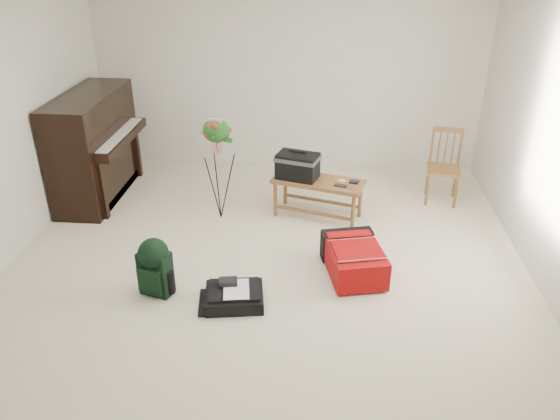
# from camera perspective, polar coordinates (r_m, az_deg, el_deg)

# --- Properties ---
(floor) EXTENTS (5.00, 5.50, 0.01)m
(floor) POSITION_cam_1_polar(r_m,az_deg,el_deg) (5.18, -1.60, -6.90)
(floor) COLOR beige
(floor) RESTS_ON ground
(wall_back) EXTENTS (5.00, 0.04, 2.50)m
(wall_back) POSITION_cam_1_polar(r_m,az_deg,el_deg) (7.21, 0.75, 14.04)
(wall_back) COLOR silver
(wall_back) RESTS_ON floor
(piano) EXTENTS (0.71, 1.50, 1.25)m
(piano) POSITION_cam_1_polar(r_m,az_deg,el_deg) (6.85, -18.73, 6.12)
(piano) COLOR black
(piano) RESTS_ON floor
(bench) EXTENTS (1.07, 0.66, 0.77)m
(bench) POSITION_cam_1_polar(r_m,az_deg,el_deg) (5.98, 2.49, 3.97)
(bench) COLOR brown
(bench) RESTS_ON floor
(dining_chair) EXTENTS (0.43, 0.43, 0.86)m
(dining_chair) POSITION_cam_1_polar(r_m,az_deg,el_deg) (6.69, 16.71, 4.30)
(dining_chair) COLOR brown
(dining_chair) RESTS_ON floor
(red_suitcase) EXTENTS (0.63, 0.81, 0.31)m
(red_suitcase) POSITION_cam_1_polar(r_m,az_deg,el_deg) (5.22, 7.72, -4.80)
(red_suitcase) COLOR #AA0C07
(red_suitcase) RESTS_ON floor
(black_duffel) EXTENTS (0.55, 0.47, 0.21)m
(black_duffel) POSITION_cam_1_polar(r_m,az_deg,el_deg) (4.82, -4.80, -8.91)
(black_duffel) COLOR black
(black_duffel) RESTS_ON floor
(green_backpack) EXTENTS (0.31, 0.29, 0.55)m
(green_backpack) POSITION_cam_1_polar(r_m,az_deg,el_deg) (4.92, -12.98, -5.55)
(green_backpack) COLOR black
(green_backpack) RESTS_ON floor
(flower_stand) EXTENTS (0.40, 0.40, 1.19)m
(flower_stand) POSITION_cam_1_polar(r_m,az_deg,el_deg) (5.98, -6.45, 4.21)
(flower_stand) COLOR black
(flower_stand) RESTS_ON floor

